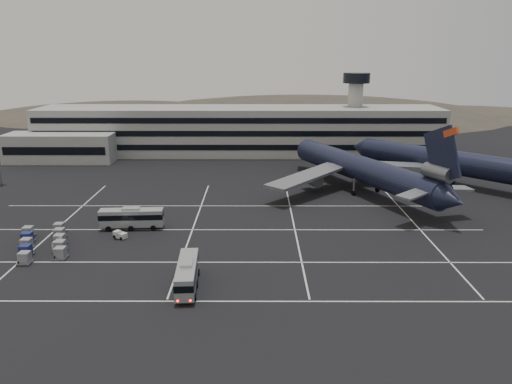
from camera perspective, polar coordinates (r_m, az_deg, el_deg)
ground at (r=84.11m, az=-3.55°, el=-5.27°), size 260.00×260.00×0.00m
lane_markings at (r=84.73m, az=-2.87°, el=-5.09°), size 90.00×55.62×0.01m
terminal at (r=151.49m, az=-3.03°, el=6.95°), size 125.00×26.00×24.00m
hills at (r=252.20m, az=3.02°, el=6.14°), size 352.00×180.00×44.00m
trijet_main at (r=112.02m, az=12.10°, el=2.58°), size 43.39×54.43×18.08m
trijet_far at (r=124.65m, az=22.12°, el=3.17°), size 44.04×45.23×18.08m
bus_near at (r=67.05m, az=-7.88°, el=-9.16°), size 3.20×10.84×3.78m
bus_far at (r=90.20m, az=-14.04°, el=-2.82°), size 11.16×3.31×3.90m
tug_a at (r=84.86m, az=-21.61°, el=-5.72°), size 1.51×2.43×1.52m
tug_b at (r=86.61m, az=-15.21°, el=-4.74°), size 2.54×2.29×1.40m
uld_cluster at (r=86.74m, az=-23.13°, el=-5.28°), size 11.45×15.45×1.82m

